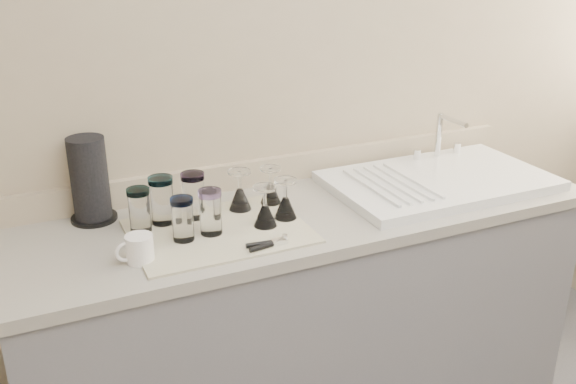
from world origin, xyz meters
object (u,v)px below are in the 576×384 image
can_opener (268,244)px  white_mug (139,249)px  sink_unit (438,180)px  tumbler_purple (193,195)px  tumbler_lavender (211,212)px  goblet_front_left (265,212)px  goblet_back_left (240,196)px  tumbler_blue (183,219)px  goblet_front_right (285,205)px  goblet_back_right (271,191)px  paper_towel_roll (90,181)px  tumbler_teal (140,210)px  tumbler_cyan (162,200)px

can_opener → white_mug: 0.38m
can_opener → sink_unit: bearing=15.4°
tumbler_purple → tumbler_lavender: (0.01, -0.14, -0.00)m
tumbler_lavender → goblet_front_left: tumbler_lavender is taller
goblet_back_left → white_mug: goblet_back_left is taller
sink_unit → tumbler_blue: (-1.01, -0.07, 0.06)m
tumbler_lavender → goblet_front_right: (0.26, 0.01, -0.03)m
goblet_front_right → can_opener: size_ratio=1.05×
sink_unit → goblet_back_left: size_ratio=5.89×
tumbler_purple → goblet_back_right: 0.28m
tumbler_purple → tumbler_blue: size_ratio=1.12×
goblet_front_left → paper_towel_roll: (-0.49, 0.30, 0.09)m
goblet_back_left → paper_towel_roll: 0.49m
tumbler_teal → white_mug: tumbler_teal is taller
can_opener → white_mug: bearing=167.7°
tumbler_purple → paper_towel_roll: (-0.31, 0.14, 0.05)m
tumbler_lavender → goblet_front_left: (0.18, -0.02, -0.03)m
tumbler_cyan → goblet_back_right: bearing=0.9°
goblet_back_left → tumbler_teal: bearing=-175.4°
tumbler_blue → goblet_front_right: size_ratio=1.02×
tumbler_blue → goblet_front_left: (0.27, -0.01, -0.02)m
white_mug → tumbler_blue: bearing=24.8°
tumbler_cyan → tumbler_blue: 0.15m
tumbler_cyan → goblet_front_right: 0.40m
goblet_front_right → sink_unit: bearing=4.2°
tumbler_purple → goblet_front_right: size_ratio=1.14×
tumbler_teal → tumbler_purple: (0.18, 0.03, 0.01)m
tumbler_purple → tumbler_lavender: tumbler_purple is taller
tumbler_blue → goblet_back_right: (0.36, 0.15, -0.03)m
tumbler_cyan → tumbler_lavender: size_ratio=1.09×
white_mug → paper_towel_roll: (-0.07, 0.36, 0.10)m
tumbler_purple → paper_towel_roll: paper_towel_roll is taller
tumbler_teal → goblet_back_left: size_ratio=1.02×
sink_unit → goblet_front_right: sink_unit is taller
paper_towel_roll → white_mug: bearing=-78.4°
tumbler_teal → paper_towel_roll: 0.21m
tumbler_lavender → goblet_front_right: 0.26m
tumbler_teal → tumbler_lavender: 0.23m
goblet_front_left → goblet_front_right: size_ratio=1.00×
tumbler_cyan → paper_towel_roll: paper_towel_roll is taller
goblet_back_left → paper_towel_roll: (-0.47, 0.14, 0.08)m
sink_unit → tumbler_lavender: bearing=-176.3°
tumbler_blue → white_mug: (-0.15, -0.07, -0.04)m
tumbler_cyan → paper_towel_roll: (-0.20, 0.14, 0.05)m
tumbler_teal → tumbler_cyan: size_ratio=0.90×
tumbler_cyan → white_mug: size_ratio=1.35×
goblet_front_right → tumbler_teal: bearing=167.5°
tumbler_purple → can_opener: (0.14, -0.30, -0.07)m
goblet_back_left → goblet_front_left: goblet_back_left is taller
sink_unit → tumbler_cyan: sink_unit is taller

